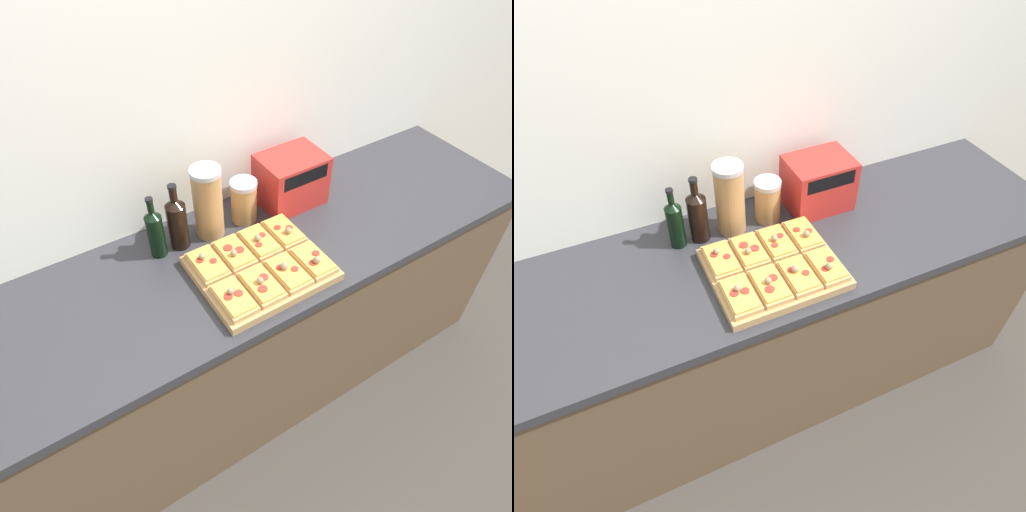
% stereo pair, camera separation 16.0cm
% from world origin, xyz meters
% --- Properties ---
extents(ground_plane, '(12.00, 12.00, 0.00)m').
position_xyz_m(ground_plane, '(0.00, 0.00, 0.00)').
color(ground_plane, '#3D3833').
extents(wall_back, '(6.00, 0.06, 2.50)m').
position_xyz_m(wall_back, '(0.00, 0.67, 1.25)').
color(wall_back, silver).
rests_on(wall_back, ground_plane).
extents(kitchen_counter, '(2.63, 0.67, 0.93)m').
position_xyz_m(kitchen_counter, '(0.00, 0.32, 0.46)').
color(kitchen_counter, brown).
rests_on(kitchen_counter, ground_plane).
extents(cutting_board, '(0.45, 0.38, 0.03)m').
position_xyz_m(cutting_board, '(0.07, 0.21, 0.94)').
color(cutting_board, tan).
rests_on(cutting_board, kitchen_counter).
extents(pizza_slice_back_left, '(0.10, 0.17, 0.05)m').
position_xyz_m(pizza_slice_back_left, '(-0.09, 0.30, 0.97)').
color(pizza_slice_back_left, tan).
rests_on(pizza_slice_back_left, cutting_board).
extents(pizza_slice_back_midleft, '(0.10, 0.17, 0.05)m').
position_xyz_m(pizza_slice_back_midleft, '(0.01, 0.30, 0.97)').
color(pizza_slice_back_midleft, tan).
rests_on(pizza_slice_back_midleft, cutting_board).
extents(pizza_slice_back_midright, '(0.10, 0.17, 0.05)m').
position_xyz_m(pizza_slice_back_midright, '(0.12, 0.30, 0.97)').
color(pizza_slice_back_midright, tan).
rests_on(pizza_slice_back_midright, cutting_board).
extents(pizza_slice_back_right, '(0.10, 0.17, 0.05)m').
position_xyz_m(pizza_slice_back_right, '(0.23, 0.30, 0.97)').
color(pizza_slice_back_right, tan).
rests_on(pizza_slice_back_right, cutting_board).
extents(pizza_slice_front_left, '(0.10, 0.17, 0.05)m').
position_xyz_m(pizza_slice_front_left, '(-0.09, 0.12, 0.97)').
color(pizza_slice_front_left, tan).
rests_on(pizza_slice_front_left, cutting_board).
extents(pizza_slice_front_midleft, '(0.10, 0.17, 0.05)m').
position_xyz_m(pizza_slice_front_midleft, '(0.01, 0.12, 0.97)').
color(pizza_slice_front_midleft, tan).
rests_on(pizza_slice_front_midleft, cutting_board).
extents(pizza_slice_front_midright, '(0.10, 0.17, 0.05)m').
position_xyz_m(pizza_slice_front_midright, '(0.12, 0.12, 0.97)').
color(pizza_slice_front_midright, tan).
rests_on(pizza_slice_front_midright, cutting_board).
extents(pizza_slice_front_right, '(0.10, 0.17, 0.05)m').
position_xyz_m(pizza_slice_front_right, '(0.23, 0.12, 0.97)').
color(pizza_slice_front_right, tan).
rests_on(pizza_slice_front_right, cutting_board).
extents(olive_oil_bottle, '(0.06, 0.06, 0.25)m').
position_xyz_m(olive_oil_bottle, '(-0.20, 0.49, 1.03)').
color(olive_oil_bottle, black).
rests_on(olive_oil_bottle, kitchen_counter).
extents(wine_bottle, '(0.07, 0.07, 0.27)m').
position_xyz_m(wine_bottle, '(-0.11, 0.49, 1.04)').
color(wine_bottle, black).
rests_on(wine_bottle, kitchen_counter).
extents(grain_jar_tall, '(0.11, 0.11, 0.29)m').
position_xyz_m(grain_jar_tall, '(0.02, 0.49, 1.07)').
color(grain_jar_tall, '#AD7F4C').
rests_on(grain_jar_tall, kitchen_counter).
extents(grain_jar_short, '(0.10, 0.10, 0.18)m').
position_xyz_m(grain_jar_short, '(0.17, 0.49, 1.02)').
color(grain_jar_short, '#AD7F4C').
rests_on(grain_jar_short, kitchen_counter).
extents(toaster_oven, '(0.28, 0.19, 0.21)m').
position_xyz_m(toaster_oven, '(0.39, 0.49, 1.03)').
color(toaster_oven, red).
rests_on(toaster_oven, kitchen_counter).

